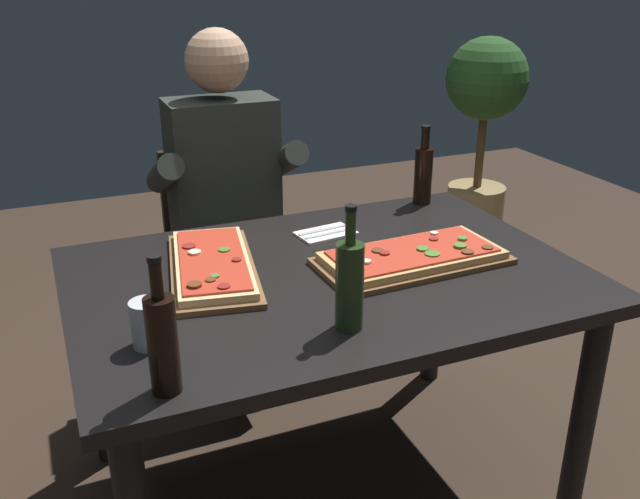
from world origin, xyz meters
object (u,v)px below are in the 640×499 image
Objects in this scene: vinegar_bottle_green at (423,173)px; seated_diner at (228,197)px; oil_bottle_amber at (163,341)px; tumbler_near_camera at (147,324)px; potted_plant_corner at (482,129)px; pizza_rectangular_front at (413,257)px; dining_table at (327,303)px; wine_bottle_dark at (350,283)px; diner_chair at (223,250)px; pizza_rectangular_left at (212,265)px.

seated_diner reaches higher than vinegar_bottle_green.
tumbler_near_camera is at bearing 90.53° from oil_bottle_amber.
pizza_rectangular_front is at bearing -131.07° from potted_plant_corner.
vinegar_bottle_green reaches higher than pizza_rectangular_front.
seated_diner reaches higher than dining_table.
tumbler_near_camera is (-0.52, -0.20, 0.15)m from dining_table.
pizza_rectangular_front is at bearing 11.87° from tumbler_near_camera.
wine_bottle_dark is 0.46m from tumbler_near_camera.
potted_plant_corner is at bearing 45.87° from vinegar_bottle_green.
vinegar_bottle_green is 0.32× the size of diner_chair.
wine_bottle_dark is at bearing -63.36° from pizza_rectangular_left.
pizza_rectangular_front is 5.04× the size of tumbler_near_camera.
dining_table is 0.38m from wine_bottle_dark.
potted_plant_corner is at bearing 35.21° from pizza_rectangular_left.
tumbler_near_camera is at bearing -158.96° from dining_table.
vinegar_bottle_green reaches higher than diner_chair.
pizza_rectangular_left is at bearing 54.83° from tumbler_near_camera.
diner_chair is at bearing 109.99° from pizza_rectangular_front.
dining_table is at bearing 21.04° from tumbler_near_camera.
diner_chair reaches higher than pizza_rectangular_front.
pizza_rectangular_front is 0.84m from seated_diner.
pizza_rectangular_left is at bearing 156.00° from dining_table.
pizza_rectangular_left is at bearing 162.65° from pizza_rectangular_front.
seated_diner is at bearing 152.46° from vinegar_bottle_green.
pizza_rectangular_front is 0.64× the size of diner_chair.
vinegar_bottle_green is (0.62, 0.71, -0.00)m from wine_bottle_dark.
diner_chair is at bearing 90.13° from wine_bottle_dark.
tumbler_near_camera reaches higher than pizza_rectangular_front.
dining_table is 12.75× the size of tumbler_near_camera.
oil_bottle_amber is at bearing -111.53° from seated_diner.
oil_bottle_amber reaches higher than dining_table.
tumbler_near_camera is 2.57m from potted_plant_corner.
seated_diner reaches higher than oil_bottle_amber.
wine_bottle_dark is 1.10× the size of vinegar_bottle_green.
pizza_rectangular_front is 1.01× the size of pizza_rectangular_left.
pizza_rectangular_front is 0.79m from tumbler_near_camera.
pizza_rectangular_left is at bearing -106.42° from diner_chair.
wine_bottle_dark reaches higher than pizza_rectangular_front.
potted_plant_corner is (2.02, 1.59, -0.08)m from tumbler_near_camera.
tumbler_near_camera is at bearing 167.38° from wine_bottle_dark.
potted_plant_corner is at bearing 47.18° from wine_bottle_dark.
potted_plant_corner is (1.57, 1.69, -0.15)m from wine_bottle_dark.
seated_diner is at bearing -90.00° from diner_chair.
diner_chair is (-0.08, 0.86, -0.16)m from dining_table.
dining_table is at bearing -137.08° from potted_plant_corner.
potted_plant_corner reaches higher than pizza_rectangular_front.
tumbler_near_camera is at bearing -115.51° from seated_diner.
pizza_rectangular_left is (-0.54, 0.17, -0.00)m from pizza_rectangular_front.
oil_bottle_amber is 0.34× the size of diner_chair.
dining_table is 1.61× the size of diner_chair.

